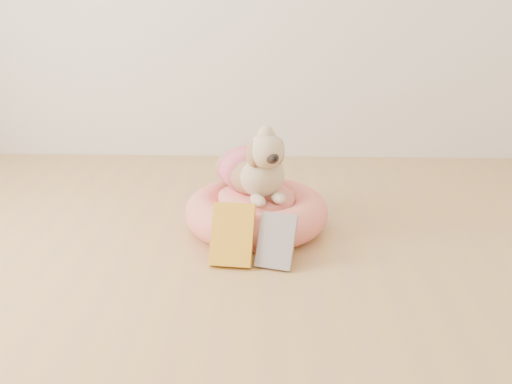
{
  "coord_description": "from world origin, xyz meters",
  "views": [
    {
      "loc": [
        0.35,
        -1.07,
        0.96
      ],
      "look_at": [
        0.28,
        1.1,
        0.18
      ],
      "focal_mm": 40.0,
      "sensor_mm": 36.0,
      "label": 1
    }
  ],
  "objects_px": {
    "pet_bed": "(256,212)",
    "dog": "(254,157)",
    "book_white": "(276,241)",
    "book_yellow": "(232,235)"
  },
  "relations": [
    {
      "from": "dog",
      "to": "pet_bed",
      "type": "bearing_deg",
      "value": -79.73
    },
    {
      "from": "dog",
      "to": "book_white",
      "type": "relative_size",
      "value": 2.11
    },
    {
      "from": "pet_bed",
      "to": "dog",
      "type": "height_order",
      "value": "dog"
    },
    {
      "from": "book_yellow",
      "to": "book_white",
      "type": "distance_m",
      "value": 0.16
    },
    {
      "from": "pet_bed",
      "to": "dog",
      "type": "relative_size",
      "value": 1.38
    },
    {
      "from": "pet_bed",
      "to": "book_white",
      "type": "xyz_separation_m",
      "value": [
        0.08,
        -0.33,
        0.02
      ]
    },
    {
      "from": "pet_bed",
      "to": "book_white",
      "type": "height_order",
      "value": "book_white"
    },
    {
      "from": "book_white",
      "to": "book_yellow",
      "type": "bearing_deg",
      "value": -170.54
    },
    {
      "from": "pet_bed",
      "to": "dog",
      "type": "bearing_deg",
      "value": 123.96
    },
    {
      "from": "book_yellow",
      "to": "book_white",
      "type": "xyz_separation_m",
      "value": [
        0.16,
        -0.02,
        -0.01
      ]
    }
  ]
}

